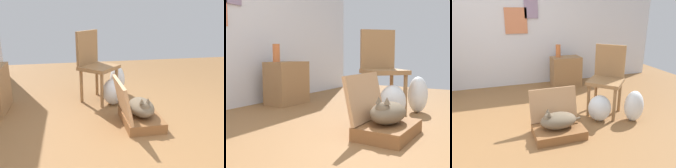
{
  "view_description": "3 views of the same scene",
  "coord_description": "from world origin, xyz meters",
  "views": [
    {
      "loc": [
        -2.1,
        0.86,
        1.3
      ],
      "look_at": [
        0.47,
        0.39,
        0.48
      ],
      "focal_mm": 39.03,
      "sensor_mm": 36.0,
      "label": 1
    },
    {
      "loc": [
        -1.78,
        -0.79,
        0.71
      ],
      "look_at": [
        0.41,
        0.59,
        0.42
      ],
      "focal_mm": 43.81,
      "sensor_mm": 36.0,
      "label": 2
    },
    {
      "loc": [
        -0.27,
        -2.17,
        1.44
      ],
      "look_at": [
        0.66,
        0.69,
        0.44
      ],
      "focal_mm": 34.8,
      "sensor_mm": 36.0,
      "label": 3
    }
  ],
  "objects": [
    {
      "name": "plastic_bag_white",
      "position": [
        1.04,
        0.28,
        0.18
      ],
      "size": [
        0.32,
        0.29,
        0.36
      ],
      "primitive_type": "ellipsoid",
      "color": "silver",
      "rests_on": "ground"
    },
    {
      "name": "ground_plane",
      "position": [
        0.0,
        0.0,
        0.0
      ],
      "size": [
        7.68,
        7.68,
        0.0
      ],
      "primitive_type": "plane",
      "color": "olive",
      "rests_on": "ground"
    },
    {
      "name": "plastic_bag_clear",
      "position": [
        1.48,
        0.12,
        0.22
      ],
      "size": [
        0.27,
        0.23,
        0.43
      ],
      "primitive_type": "ellipsoid",
      "color": "silver",
      "rests_on": "ground"
    },
    {
      "name": "suitcase_lid",
      "position": [
        0.38,
        0.29,
        0.32
      ],
      "size": [
        0.61,
        0.12,
        0.42
      ],
      "primitive_type": "cube",
      "rotation": [
        1.36,
        0.0,
        0.0
      ],
      "color": "tan",
      "rests_on": "suitcase_base"
    },
    {
      "name": "cat",
      "position": [
        0.37,
        0.07,
        0.21
      ],
      "size": [
        0.52,
        0.28,
        0.25
      ],
      "color": "brown",
      "rests_on": "suitcase_base"
    },
    {
      "name": "suitcase_base",
      "position": [
        0.38,
        0.07,
        0.06
      ],
      "size": [
        0.61,
        0.42,
        0.11
      ],
      "primitive_type": "cube",
      "color": "brown",
      "rests_on": "ground"
    },
    {
      "name": "chair",
      "position": [
        1.25,
        0.5,
        0.55
      ],
      "size": [
        0.64,
        0.64,
        1.0
      ],
      "rotation": [
        0.0,
        0.0,
        -0.75
      ],
      "color": "olive",
      "rests_on": "ground"
    }
  ]
}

